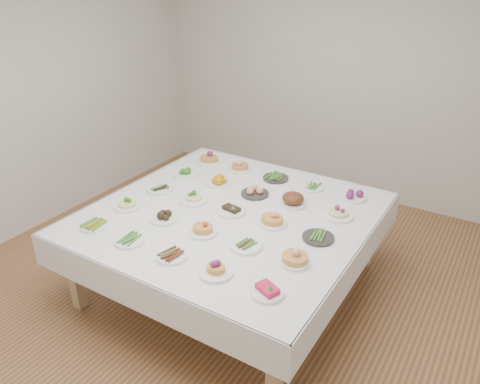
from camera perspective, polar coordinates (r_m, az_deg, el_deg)
The scene contains 27 objects.
room_envelope at distance 3.49m, azimuth -1.15°, elevation 12.43°, with size 5.02×5.02×2.81m.
display_table at distance 4.01m, azimuth -1.13°, elevation -3.30°, with size 2.27×2.27×0.75m.
dish_0 at distance 3.93m, azimuth -17.35°, elevation -3.80°, with size 0.22×0.22×0.06m.
dish_1 at distance 3.66m, azimuth -13.29°, elevation -5.64°, with size 0.23×0.23×0.05m.
dish_2 at distance 3.43m, azimuth -8.37°, elevation -7.58°, with size 0.23×0.23×0.05m.
dish_3 at distance 3.22m, azimuth -2.98°, elevation -9.19°, with size 0.24×0.24×0.12m.
dish_4 at distance 3.05m, azimuth 3.36°, elevation -11.84°, with size 0.22×0.22×0.09m.
dish_5 at distance 4.14m, azimuth -13.59°, elevation -1.22°, with size 0.23×0.23×0.12m.
dish_6 at distance 3.90m, azimuth -9.24°, elevation -2.82°, with size 0.24×0.24×0.10m.
dish_7 at distance 3.66m, azimuth -4.59°, elevation -4.18°, with size 0.23×0.23×0.14m.
dish_8 at distance 3.51m, azimuth 0.76°, elevation -6.44°, with size 0.24×0.24×0.05m.
dish_9 at distance 3.33m, azimuth 6.72°, elevation -7.70°, with size 0.22×0.22×0.14m.
dish_10 at distance 4.41m, azimuth -9.73°, elevation 0.39°, with size 0.24×0.24×0.05m.
dish_11 at distance 4.15m, azimuth -5.70°, elevation -0.41°, with size 0.25×0.25×0.13m.
dish_12 at distance 3.96m, azimuth -1.05°, elevation -2.06°, with size 0.24×0.24×0.10m.
dish_13 at distance 3.78m, azimuth 3.94°, elevation -3.03°, with size 0.24×0.24×0.15m.
dish_14 at distance 3.65m, azimuth 9.51°, elevation -5.32°, with size 0.25×0.24×0.06m.
dish_15 at distance 4.68m, azimuth -6.65°, elevation 2.44°, with size 0.24×0.24×0.09m.
dish_16 at distance 4.46m, azimuth -2.70°, elevation 1.51°, with size 0.23×0.23×0.11m.
dish_17 at distance 4.25m, azimuth 1.83°, elevation 0.27°, with size 0.25×0.25×0.11m.
dish_18 at distance 4.09m, azimuth 6.50°, elevation -0.65°, with size 0.23×0.23×0.15m.
dish_19 at distance 3.97m, azimuth 11.93°, elevation -2.26°, with size 0.25×0.25×0.13m.
dish_20 at distance 4.96m, azimuth -3.79°, elevation 4.43°, with size 0.25×0.25×0.16m.
dish_21 at distance 4.76m, azimuth -0.00°, elevation 3.35°, with size 0.22×0.22×0.13m.
dish_22 at distance 4.59m, azimuth 4.38°, elevation 1.85°, with size 0.25×0.25×0.06m.
dish_23 at distance 4.44m, azimuth 8.72°, elevation 0.66°, with size 0.22×0.22×0.05m.
dish_24 at distance 4.31m, azimuth 13.69°, elevation -0.27°, with size 0.22×0.22×0.10m.
Camera 1 is at (1.84, -2.84, 2.66)m, focal length 35.00 mm.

